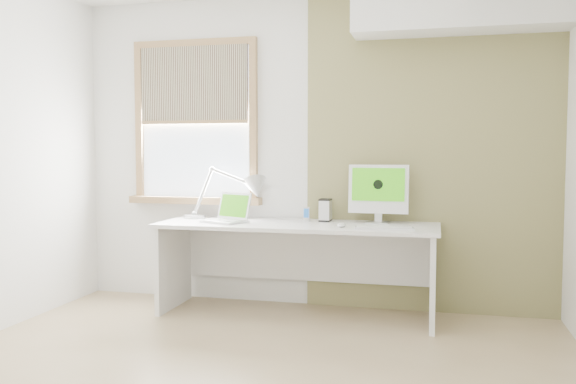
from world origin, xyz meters
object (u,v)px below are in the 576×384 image
(external_drive, at_px, (326,210))
(imac, at_px, (378,190))
(desk, at_px, (298,247))
(desk_lamp, at_px, (244,192))
(laptop, at_px, (229,215))

(external_drive, xyz_separation_m, imac, (0.43, -0.03, 0.17))
(desk, bearing_deg, external_drive, 39.14)
(desk_lamp, distance_m, imac, 1.12)
(desk_lamp, bearing_deg, external_drive, -0.01)
(laptop, bearing_deg, desk_lamp, 76.55)
(external_drive, bearing_deg, desk_lamp, 179.99)
(desk, relative_size, desk_lamp, 2.78)
(desk, distance_m, desk_lamp, 0.68)
(desk, distance_m, imac, 0.78)
(desk_lamp, bearing_deg, desk, -17.26)
(desk, relative_size, imac, 4.66)
(external_drive, bearing_deg, imac, -4.22)
(laptop, bearing_deg, imac, 9.88)
(imac, bearing_deg, laptop, -170.12)
(desk_lamp, relative_size, laptop, 1.91)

